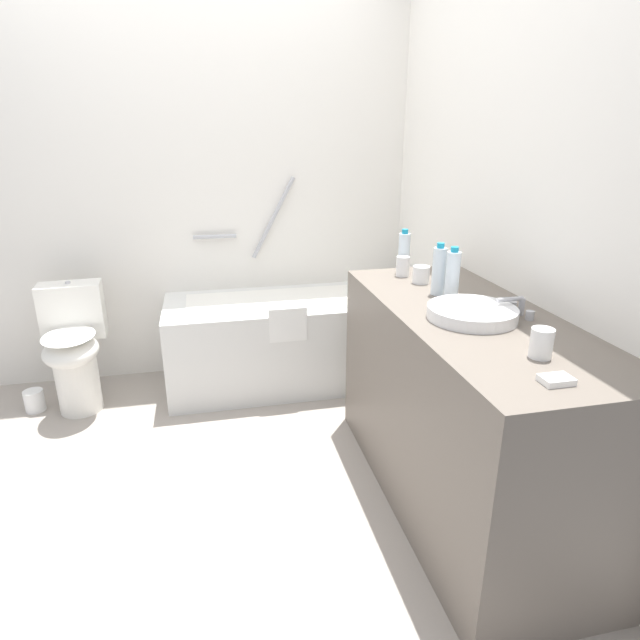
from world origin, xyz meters
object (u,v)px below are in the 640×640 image
Objects in this scene: sink_faucet at (519,307)px; soap_dish at (556,380)px; water_bottle_2 at (453,275)px; drinking_glass_0 at (421,275)px; drinking_glass_1 at (541,343)px; toilet at (74,347)px; water_bottle_1 at (404,252)px; sink_basin at (472,313)px; drinking_glass_2 at (403,266)px; water_bottle_0 at (439,271)px; toilet_paper_roll at (34,401)px; bathtub at (289,338)px.

sink_faucet reaches higher than soap_dish.
drinking_glass_0 is at bearing 97.35° from water_bottle_2.
sink_faucet is 0.67× the size of water_bottle_2.
water_bottle_2 is 0.65m from drinking_glass_1.
toilet is 9.04× the size of drinking_glass_0.
water_bottle_2 reaches higher than water_bottle_1.
water_bottle_2 reaches higher than drinking_glass_0.
sink_basin is 0.73m from water_bottle_1.
drinking_glass_1 is at bearing 69.79° from soap_dish.
sink_faucet is 0.32m from water_bottle_2.
water_bottle_1 is (-0.00, 0.73, 0.08)m from sink_basin.
toilet is at bearing 133.00° from soap_dish.
drinking_glass_2 is 1.22m from soap_dish.
soap_dish is (-0.07, -0.82, -0.10)m from water_bottle_2.
drinking_glass_2 is (-0.23, 0.66, 0.02)m from sink_faucet.
water_bottle_0 is 2.36× the size of drinking_glass_1.
water_bottle_1 is 0.09m from drinking_glass_2.
drinking_glass_0 reaches higher than toilet_paper_roll.
water_bottle_1 reaches higher than drinking_glass_1.
water_bottle_1 is 0.46m from water_bottle_2.
water_bottle_1 reaches higher than drinking_glass_0.
water_bottle_1 is 2.27× the size of drinking_glass_1.
water_bottle_2 is (0.04, 0.26, 0.08)m from sink_basin.
water_bottle_1 is at bearing -16.09° from toilet_paper_roll.
water_bottle_0 is 0.90m from soap_dish.
sink_faucet reaches higher than toilet.
bathtub is 15.44× the size of drinking_glass_2.
toilet_paper_roll is (-2.07, 1.69, -0.86)m from drinking_glass_1.
water_bottle_2 is (0.03, -0.07, -0.00)m from water_bottle_0.
water_bottle_1 is at bearing 66.73° from drinking_glass_2.
sink_basin is 2.56m from toilet_paper_roll.
bathtub is 6.78× the size of water_bottle_2.
drinking_glass_1 is 0.99× the size of drinking_glass_2.
water_bottle_2 is 2.31× the size of drinking_glass_1.
bathtub is 1.42m from water_bottle_2.
drinking_glass_0 is (-0.03, 0.25, -0.06)m from water_bottle_2.
bathtub reaches higher than sink_faucet.
sink_faucet is (0.20, 0.00, 0.01)m from sink_basin.
toilet_paper_roll is at bearing 137.03° from soap_dish.
toilet is 3.20× the size of water_bottle_0.
toilet is 0.41m from toilet_paper_roll.
toilet_paper_roll is at bearing 158.77° from drinking_glass_0.
drinking_glass_1 is (0.04, -0.38, 0.02)m from sink_basin.
drinking_glass_0 is 0.91× the size of soap_dish.
toilet is 2.02m from drinking_glass_0.
water_bottle_0 is 1.80× the size of toilet_paper_roll.
soap_dish is at bearing -111.97° from sink_faucet.
bathtub is at bearing 89.71° from toilet.
drinking_glass_2 is at bearing 65.75° from toilet.
soap_dish is (-0.06, -0.17, -0.04)m from drinking_glass_1.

